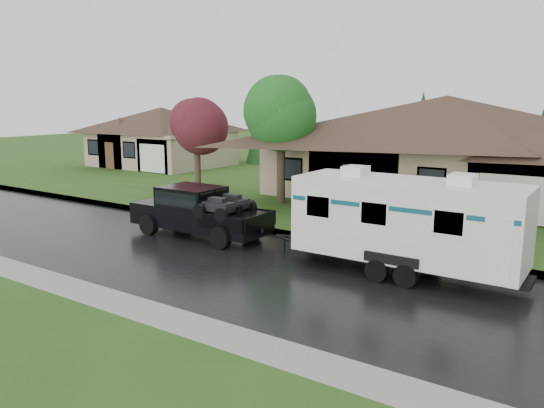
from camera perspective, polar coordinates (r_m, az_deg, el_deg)
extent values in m
plane|color=#2A5019|center=(19.61, 0.15, -5.10)|extent=(140.00, 140.00, 0.00)
cube|color=black|center=(18.06, -3.42, -6.53)|extent=(140.00, 8.00, 0.01)
cube|color=gray|center=(21.43, 3.51, -3.51)|extent=(140.00, 0.50, 0.15)
cube|color=#2A5019|center=(32.83, 14.93, 1.22)|extent=(140.00, 26.00, 0.15)
cube|color=tan|center=(31.07, 17.94, 3.46)|extent=(18.00, 10.00, 3.00)
pyramid|color=#3A281F|center=(30.84, 18.39, 11.03)|extent=(19.44, 10.80, 2.60)
cube|color=tan|center=(27.11, 27.10, 1.43)|extent=(5.76, 4.00, 2.70)
cube|color=tan|center=(45.54, -11.73, 5.86)|extent=(10.00, 8.00, 2.80)
pyramid|color=#3A281F|center=(45.37, -11.90, 10.14)|extent=(10.80, 8.64, 2.00)
cube|color=tan|center=(42.02, -10.80, 5.30)|extent=(3.20, 4.00, 2.52)
cylinder|color=#382B1E|center=(27.78, 0.97, 3.09)|extent=(0.44, 0.44, 2.94)
sphere|color=#267225|center=(27.53, 1.00, 9.73)|extent=(4.05, 4.05, 4.05)
cylinder|color=#382B1E|center=(32.55, -8.01, 3.68)|extent=(0.39, 0.39, 2.41)
sphere|color=maroon|center=(32.32, -8.13, 8.33)|extent=(3.33, 3.33, 3.33)
sphere|color=#143814|center=(29.40, 3.32, 1.60)|extent=(1.00, 1.00, 1.00)
sphere|color=#143814|center=(27.95, 8.87, 1.00)|extent=(1.00, 1.00, 1.00)
sphere|color=#143814|center=(26.78, 14.97, 0.32)|extent=(1.00, 1.00, 1.00)
sphere|color=#143814|center=(25.95, 21.54, -0.41)|extent=(1.00, 1.00, 1.00)
cube|color=black|center=(21.81, -7.80, -1.42)|extent=(6.06, 2.02, 0.87)
cube|color=black|center=(23.27, -11.90, -0.09)|extent=(1.61, 1.97, 0.35)
cube|color=black|center=(21.93, -8.64, 0.70)|extent=(2.42, 1.90, 0.91)
cube|color=black|center=(21.92, -8.65, 0.83)|extent=(2.22, 1.94, 0.56)
cube|color=black|center=(20.56, -3.83, -1.52)|extent=(2.22, 1.92, 0.06)
cylinder|color=black|center=(22.52, -13.10, -2.16)|extent=(0.85, 0.32, 0.85)
cylinder|color=black|center=(23.87, -9.64, -1.28)|extent=(0.85, 0.32, 0.85)
cylinder|color=black|center=(19.95, -5.55, -3.61)|extent=(0.85, 0.32, 0.85)
cylinder|color=black|center=(21.46, -2.19, -2.52)|extent=(0.85, 0.32, 0.85)
cube|color=white|center=(17.17, 14.32, -1.61)|extent=(7.06, 2.42, 2.47)
cube|color=black|center=(17.51, 14.11, -6.05)|extent=(7.47, 1.21, 0.14)
cube|color=#0C4858|center=(17.06, 14.41, 0.17)|extent=(6.92, 2.44, 0.14)
cube|color=white|center=(17.61, 8.97, 3.53)|extent=(0.71, 0.81, 0.32)
cube|color=white|center=(16.46, 19.84, 2.50)|extent=(0.71, 0.81, 0.32)
cylinder|color=black|center=(16.62, 11.19, -7.03)|extent=(0.71, 0.24, 0.71)
cylinder|color=black|center=(18.75, 14.06, -5.07)|extent=(0.71, 0.24, 0.71)
cylinder|color=black|center=(16.31, 14.15, -7.50)|extent=(0.71, 0.24, 0.71)
cylinder|color=black|center=(18.48, 16.71, -5.45)|extent=(0.71, 0.24, 0.71)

